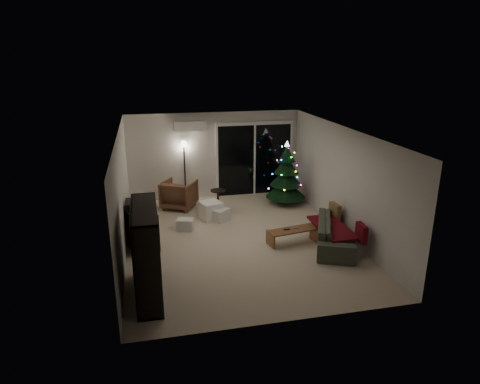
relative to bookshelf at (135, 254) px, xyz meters
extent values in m
plane|color=beige|center=(2.25, 1.95, -0.82)|extent=(6.50, 6.50, 0.00)
plane|color=white|center=(2.25, 1.95, 1.68)|extent=(6.50, 6.50, 0.00)
cube|color=silver|center=(2.25, 5.20, 0.43)|extent=(5.00, 0.02, 2.50)
cube|color=silver|center=(2.25, -1.30, 0.43)|extent=(5.00, 0.02, 2.50)
cube|color=silver|center=(-0.25, 1.95, 0.43)|extent=(0.02, 6.50, 2.50)
cube|color=silver|center=(4.75, 1.95, 0.43)|extent=(0.02, 6.50, 2.50)
cube|color=black|center=(3.45, 5.18, 0.23)|extent=(2.20, 0.02, 2.10)
cube|color=white|center=(1.55, 5.08, 1.33)|extent=(0.90, 0.22, 0.28)
cube|color=#3F3833|center=(3.45, 5.70, -0.87)|extent=(2.60, 1.00, 0.10)
cube|color=white|center=(3.45, 6.10, -0.32)|extent=(2.20, 0.06, 1.00)
cube|color=black|center=(0.00, 2.24, -0.40)|extent=(0.94, 1.43, 0.84)
cube|color=black|center=(0.00, 2.24, 0.11)|extent=(0.42, 0.50, 0.18)
imported|color=brown|center=(1.11, 4.41, -0.43)|extent=(1.14, 1.15, 0.78)
cube|color=white|center=(1.84, 3.41, -0.59)|extent=(0.63, 0.63, 0.45)
cube|color=white|center=(1.11, 2.80, -0.68)|extent=(0.45, 0.38, 0.27)
cube|color=white|center=(2.06, 3.22, -0.67)|extent=(0.55, 0.53, 0.31)
cylinder|color=black|center=(2.16, 4.18, -0.56)|extent=(0.45, 0.45, 0.51)
cylinder|color=black|center=(1.36, 5.16, 0.01)|extent=(0.27, 0.27, 1.66)
imported|color=#444E3C|center=(4.30, 1.20, -0.52)|extent=(1.53, 2.17, 0.59)
cube|color=#570516|center=(4.20, 1.20, -0.39)|extent=(0.63, 1.46, 0.05)
cube|color=olive|center=(4.55, 1.85, -0.28)|extent=(0.15, 0.40, 0.39)
cube|color=#570516|center=(4.55, 0.55, -0.28)|extent=(0.14, 0.40, 0.39)
cube|color=black|center=(3.24, 1.47, -0.46)|extent=(0.14, 0.04, 0.02)
cube|color=slate|center=(3.49, 1.52, -0.46)|extent=(0.13, 0.08, 0.02)
cone|color=black|center=(4.09, 4.10, 0.09)|extent=(1.47, 1.47, 1.81)
camera|label=1|loc=(0.31, -6.85, 3.26)|focal=32.00mm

